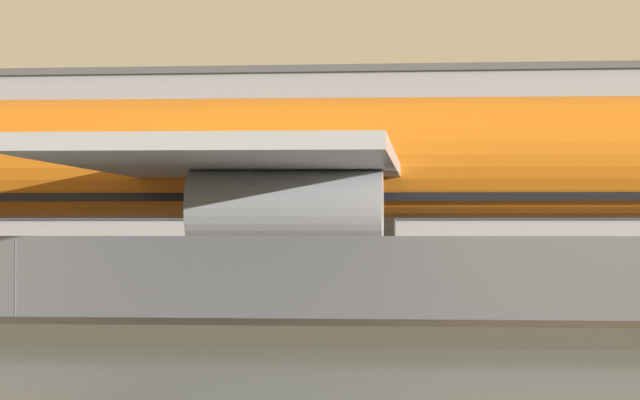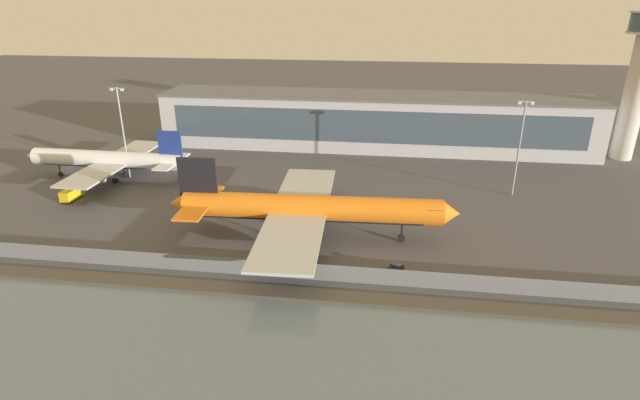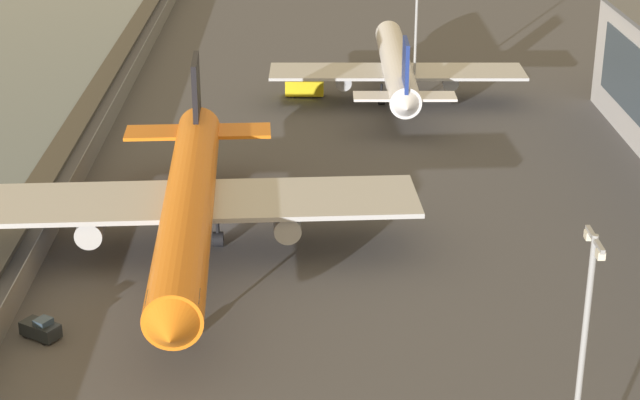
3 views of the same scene
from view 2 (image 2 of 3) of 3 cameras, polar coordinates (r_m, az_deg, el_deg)
name	(u,v)px [view 2 (image 2 of 3)]	position (r m, az deg, el deg)	size (l,w,h in m)	color
ground_plane	(271,229)	(90.22, -5.65, -3.33)	(500.00, 500.00, 0.00)	#4C4C51
shoreline_seawall	(238,290)	(72.83, -9.36, -10.07)	(320.00, 3.00, 0.50)	#474238
perimeter_fence	(246,267)	(75.94, -8.44, -7.59)	(280.00, 0.10, 2.68)	slate
cargo_jet_orange	(307,209)	(84.57, -1.50, -1.05)	(49.55, 42.60, 14.02)	orange
passenger_jet_white	(109,160)	(121.97, -22.94, 4.21)	(39.92, 33.93, 12.02)	white
baggage_tug	(394,270)	(76.23, 8.45, -7.93)	(3.07, 3.56, 1.80)	#1E2328
ops_van	(72,193)	(114.38, -26.47, 0.70)	(2.37, 5.30, 2.48)	yellow
control_tower	(640,72)	(146.45, 32.75, 12.16)	(10.43, 10.43, 38.02)	beige
terminal_building	(374,121)	(137.91, 6.20, 8.94)	(115.24, 17.16, 14.44)	#B2B2B7
apron_light_mast_apron_west	(123,128)	(120.37, -21.64, 7.65)	(3.20, 0.40, 20.59)	#93969B
apron_light_mast_apron_east	(520,143)	(109.14, 21.86, 6.03)	(3.20, 0.40, 19.90)	#93969B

